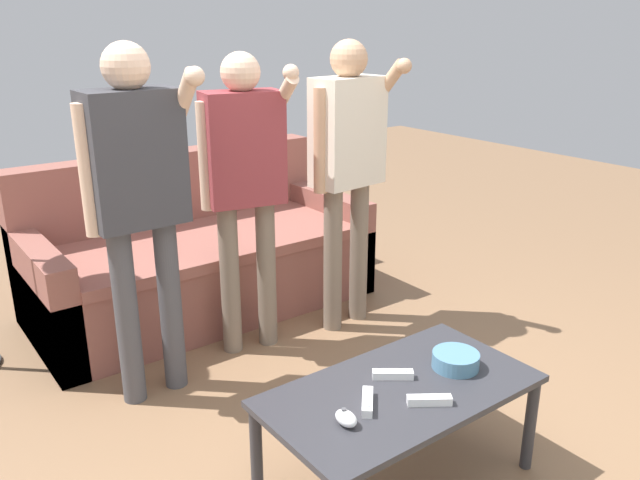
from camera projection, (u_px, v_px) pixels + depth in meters
name	position (u px, v px, depth m)	size (l,w,h in m)	color
ground_plane	(343.00, 452.00, 2.56)	(12.00, 12.00, 0.00)	brown
couch	(198.00, 258.00, 3.82)	(1.93, 0.92, 0.89)	brown
coffee_table	(400.00, 400.00, 2.28)	(0.99, 0.53, 0.41)	#2D2D33
snack_bowl	(456.00, 360.00, 2.39)	(0.18, 0.18, 0.06)	teal
game_remote_nunchuk	(346.00, 418.00, 2.05)	(0.06, 0.09, 0.05)	white
player_left	(138.00, 186.00, 2.67)	(0.47, 0.34, 1.57)	#47474C
player_center	(245.00, 171.00, 3.10)	(0.44, 0.37, 1.51)	#756656
player_right	(348.00, 154.00, 3.36)	(0.48, 0.34, 1.56)	#756656
game_remote_wand_near	(367.00, 402.00, 2.16)	(0.13, 0.14, 0.03)	white
game_remote_wand_far	(393.00, 374.00, 2.32)	(0.14, 0.12, 0.03)	white
game_remote_wand_spare	(429.00, 400.00, 2.17)	(0.15, 0.12, 0.03)	white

